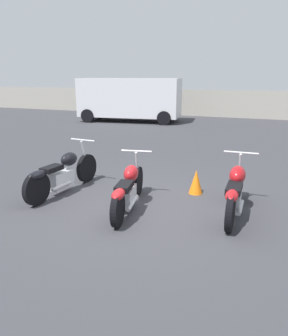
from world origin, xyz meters
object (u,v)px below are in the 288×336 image
at_px(motorcycle_slot_0, 62,174).
at_px(parked_van, 130,98).
at_px(motorcycle_slot_1, 128,189).
at_px(traffic_cone_near, 196,182).
at_px(motorcycle_slot_2, 235,191).

relative_size(motorcycle_slot_0, parked_van, 0.41).
distance_m(motorcycle_slot_0, parked_van, 11.42).
xyz_separation_m(motorcycle_slot_0, motorcycle_slot_1, (1.64, -0.30, -0.02)).
bearing_deg(parked_van, motorcycle_slot_0, -170.81).
xyz_separation_m(motorcycle_slot_1, parked_van, (-5.00, 11.18, 0.85)).
height_order(motorcycle_slot_0, parked_van, parked_van).
height_order(motorcycle_slot_1, traffic_cone_near, motorcycle_slot_1).
relative_size(motorcycle_slot_1, motorcycle_slot_2, 1.02).
relative_size(parked_van, traffic_cone_near, 10.93).
bearing_deg(motorcycle_slot_2, traffic_cone_near, 135.65).
height_order(parked_van, traffic_cone_near, parked_van).
height_order(motorcycle_slot_2, parked_van, parked_van).
height_order(motorcycle_slot_1, parked_van, parked_van).
xyz_separation_m(parked_van, traffic_cone_near, (5.95, -9.87, -1.00)).
bearing_deg(motorcycle_slot_1, traffic_cone_near, 43.49).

